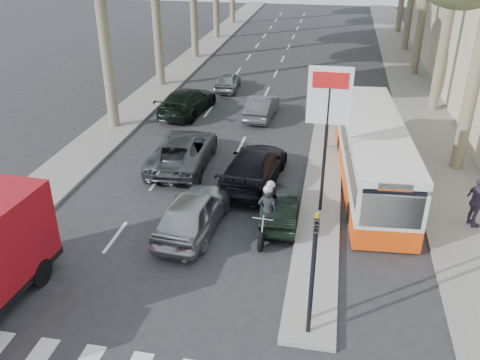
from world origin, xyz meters
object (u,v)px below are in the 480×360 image
object	(u,v)px
motorcycle	(269,211)
dark_hatchback	(280,206)
city_bus	(372,153)
silver_hatchback	(193,212)

from	to	relation	value
motorcycle	dark_hatchback	bearing A→B (deg)	77.54
dark_hatchback	city_bus	xyz separation A→B (m)	(3.34, 3.64, 0.83)
motorcycle	city_bus	bearing A→B (deg)	55.92
city_bus	motorcycle	xyz separation A→B (m)	(-3.62, -4.58, -0.50)
silver_hatchback	dark_hatchback	world-z (taller)	silver_hatchback
silver_hatchback	dark_hatchback	xyz separation A→B (m)	(2.90, 1.24, -0.16)
dark_hatchback	motorcycle	xyz separation A→B (m)	(-0.28, -0.93, 0.33)
silver_hatchback	motorcycle	bearing A→B (deg)	-168.46
dark_hatchback	silver_hatchback	bearing A→B (deg)	19.49
silver_hatchback	motorcycle	distance (m)	2.64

